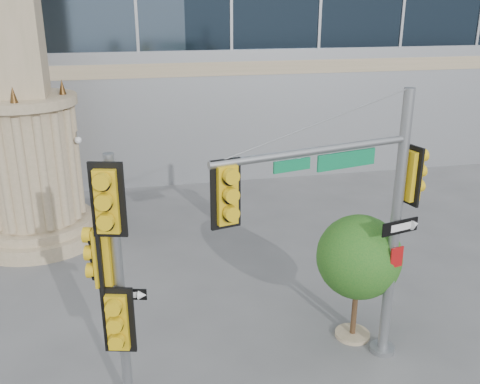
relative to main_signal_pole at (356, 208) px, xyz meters
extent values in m
plane|color=#545456|center=(-1.86, -0.12, -3.94)|extent=(120.00, 120.00, 0.00)
cylinder|color=#988967|center=(-7.86, 8.88, -3.69)|extent=(4.40, 4.40, 0.50)
cylinder|color=#988967|center=(-7.86, 8.88, -3.29)|extent=(3.80, 3.80, 0.30)
cylinder|color=#988967|center=(-7.86, 8.88, -1.14)|extent=(3.00, 3.00, 4.00)
cylinder|color=#988967|center=(-7.86, 8.88, 1.01)|extent=(3.50, 3.50, 0.30)
cone|color=#472D14|center=(-6.56, 8.88, 1.41)|extent=(0.24, 0.24, 0.50)
cylinder|color=slate|center=(1.12, 0.27, -3.88)|extent=(0.59, 0.59, 0.13)
cylinder|color=slate|center=(1.12, 0.27, -0.76)|extent=(0.23, 0.23, 6.36)
cylinder|color=slate|center=(-1.05, -0.25, 1.36)|extent=(4.36, 1.20, 0.15)
cube|color=#0E7648|center=(-0.32, -0.10, 1.09)|extent=(1.35, 0.37, 0.34)
cube|color=gold|center=(-2.90, -0.70, 0.78)|extent=(0.64, 0.43, 1.33)
cube|color=gold|center=(1.40, 0.34, 0.51)|extent=(0.43, 0.64, 1.33)
cube|color=black|center=(1.15, 0.13, -0.60)|extent=(0.96, 0.26, 0.32)
cube|color=#A50F10|center=(1.15, 0.13, -1.34)|extent=(0.34, 0.11, 0.49)
cylinder|color=slate|center=(-4.92, -0.43, -1.18)|extent=(0.20, 0.20, 5.53)
cube|color=gold|center=(-4.98, -0.67, 0.82)|extent=(0.67, 0.45, 1.38)
cube|color=gold|center=(-5.16, -0.37, -0.40)|extent=(0.45, 0.67, 1.38)
cube|color=gold|center=(-4.98, -0.67, -1.62)|extent=(0.67, 0.45, 1.38)
cube|color=black|center=(-4.76, -0.61, -1.12)|extent=(0.67, 0.20, 0.22)
cylinder|color=#988967|center=(0.66, 1.00, -3.89)|extent=(0.88, 0.88, 0.10)
cylinder|color=#382314|center=(0.66, 1.00, -3.07)|extent=(0.14, 0.14, 1.75)
sphere|color=#135619|center=(0.66, 1.00, -1.71)|extent=(2.04, 2.04, 2.04)
sphere|color=#135619|center=(1.09, 1.24, -2.00)|extent=(1.26, 1.26, 1.26)
sphere|color=#135619|center=(0.32, 0.76, -1.95)|extent=(1.07, 1.07, 1.07)
camera|label=1|loc=(-4.57, -9.67, 4.10)|focal=40.00mm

